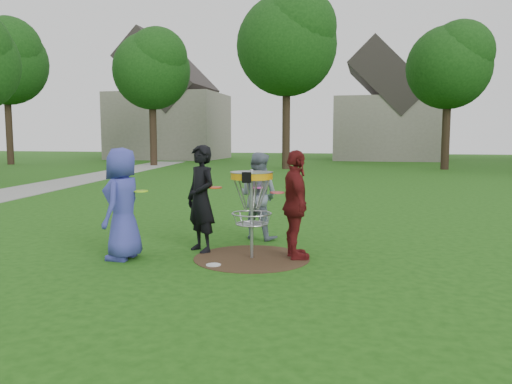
% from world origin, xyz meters
% --- Properties ---
extents(ground, '(100.00, 100.00, 0.00)m').
position_xyz_m(ground, '(0.00, 0.00, 0.00)').
color(ground, '#19470F').
rests_on(ground, ground).
extents(dirt_patch, '(1.80, 1.80, 0.01)m').
position_xyz_m(dirt_patch, '(0.00, 0.00, 0.00)').
color(dirt_patch, '#47331E').
rests_on(dirt_patch, ground).
extents(concrete_path, '(7.75, 39.92, 0.02)m').
position_xyz_m(concrete_path, '(-10.00, 8.00, 0.01)').
color(concrete_path, '#9E9E99').
rests_on(concrete_path, ground).
extents(player_blue, '(0.55, 0.84, 1.71)m').
position_xyz_m(player_blue, '(-1.91, -0.46, 0.86)').
color(player_blue, '#393E9C').
rests_on(player_blue, ground).
extents(player_black, '(0.76, 0.72, 1.74)m').
position_xyz_m(player_black, '(-0.91, 0.28, 0.87)').
color(player_black, black).
rests_on(player_black, ground).
extents(player_grey, '(0.92, 0.81, 1.59)m').
position_xyz_m(player_grey, '(-0.23, 1.49, 0.79)').
color(player_grey, slate).
rests_on(player_grey, ground).
extents(player_maroon, '(0.73, 1.06, 1.67)m').
position_xyz_m(player_maroon, '(0.66, 0.13, 0.84)').
color(player_maroon, maroon).
rests_on(player_maroon, ground).
extents(disc_on_grass, '(0.22, 0.22, 0.02)m').
position_xyz_m(disc_on_grass, '(-0.44, -0.56, 0.01)').
color(disc_on_grass, silver).
rests_on(disc_on_grass, ground).
extents(disc_golf_basket, '(0.66, 0.67, 1.38)m').
position_xyz_m(disc_golf_basket, '(0.00, -0.00, 1.02)').
color(disc_golf_basket, '#9EA0A5').
rests_on(disc_golf_basket, ground).
extents(held_discs, '(2.25, 1.83, 0.11)m').
position_xyz_m(held_discs, '(-0.52, 0.27, 1.03)').
color(held_discs, '#B3F91B').
rests_on(held_discs, ground).
extents(tree_row, '(51.20, 17.42, 9.90)m').
position_xyz_m(tree_row, '(0.44, 20.67, 6.21)').
color(tree_row, '#38281C').
rests_on(tree_row, ground).
extents(house_row, '(44.50, 10.65, 11.62)m').
position_xyz_m(house_row, '(4.78, 33.07, 4.14)').
color(house_row, gray).
rests_on(house_row, ground).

